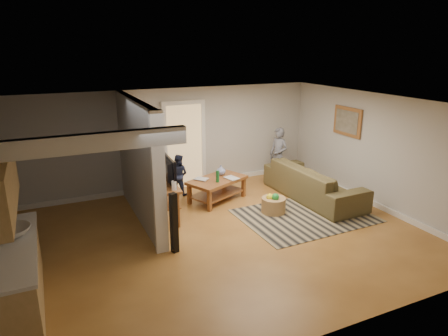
{
  "coord_description": "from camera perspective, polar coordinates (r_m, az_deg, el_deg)",
  "views": [
    {
      "loc": [
        -2.83,
        -6.26,
        3.48
      ],
      "look_at": [
        0.38,
        0.74,
        1.1
      ],
      "focal_mm": 32.0,
      "sensor_mm": 36.0,
      "label": 1
    }
  ],
  "objects": [
    {
      "name": "area_rug",
      "position": [
        8.71,
        11.48,
        -6.7
      ],
      "size": [
        2.73,
        2.03,
        0.01
      ],
      "primitive_type": "cube",
      "rotation": [
        0.0,
        0.0,
        0.02
      ],
      "color": "black",
      "rests_on": "ground"
    },
    {
      "name": "speaker_right",
      "position": [
        8.41,
        -10.49,
        -3.62
      ],
      "size": [
        0.14,
        0.14,
        1.07
      ],
      "primitive_type": "cube",
      "rotation": [
        0.0,
        0.0,
        0.36
      ],
      "color": "black",
      "rests_on": "ground"
    },
    {
      "name": "coffee_table",
      "position": [
        9.26,
        -0.96,
        -2.18
      ],
      "size": [
        1.55,
        1.26,
        0.8
      ],
      "rotation": [
        0.0,
        0.0,
        0.42
      ],
      "color": "brown",
      "rests_on": "ground"
    },
    {
      "name": "room_shell",
      "position": [
        7.21,
        -9.44,
        0.63
      ],
      "size": [
        7.54,
        6.02,
        2.52
      ],
      "color": "beige",
      "rests_on": "ground"
    },
    {
      "name": "toy_basket",
      "position": [
        8.7,
        7.07,
        -5.17
      ],
      "size": [
        0.52,
        0.52,
        0.46
      ],
      "color": "olive",
      "rests_on": "ground"
    },
    {
      "name": "sofa",
      "position": [
        9.74,
        12.49,
        -4.2
      ],
      "size": [
        1.13,
        2.73,
        0.79
      ],
      "primitive_type": "imported",
      "rotation": [
        0.0,
        0.0,
        1.6
      ],
      "color": "#403320",
      "rests_on": "ground"
    },
    {
      "name": "tv_console",
      "position": [
        8.27,
        -8.53,
        -2.64
      ],
      "size": [
        0.51,
        1.25,
        1.06
      ],
      "rotation": [
        0.0,
        0.0,
        -0.04
      ],
      "color": "brown",
      "rests_on": "ground"
    },
    {
      "name": "toddler",
      "position": [
        9.82,
        -6.43,
        -3.7
      ],
      "size": [
        0.61,
        0.61,
        1.0
      ],
      "primitive_type": "imported",
      "rotation": [
        0.0,
        0.0,
        2.38
      ],
      "color": "#1E243E",
      "rests_on": "ground"
    },
    {
      "name": "speaker_left",
      "position": [
        6.98,
        -7.16,
        -7.82
      ],
      "size": [
        0.14,
        0.14,
        1.1
      ],
      "primitive_type": "cube",
      "rotation": [
        0.0,
        0.0,
        0.29
      ],
      "color": "black",
      "rests_on": "ground"
    },
    {
      "name": "ground",
      "position": [
        7.7,
        -0.27,
        -9.69
      ],
      "size": [
        7.5,
        7.5,
        0.0
      ],
      "primitive_type": "plane",
      "color": "brown",
      "rests_on": "ground"
    },
    {
      "name": "child",
      "position": [
        10.72,
        7.61,
        -1.92
      ],
      "size": [
        0.51,
        0.62,
        1.45
      ],
      "primitive_type": "imported",
      "rotation": [
        0.0,
        0.0,
        -1.21
      ],
      "color": "slate",
      "rests_on": "ground"
    }
  ]
}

